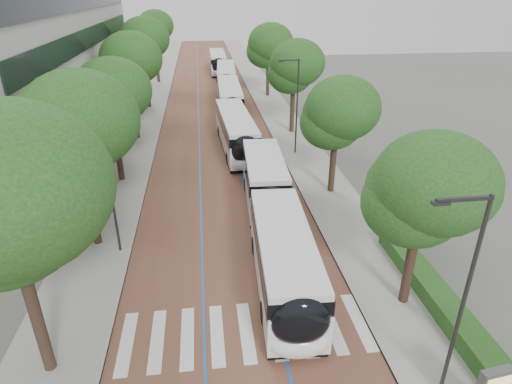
% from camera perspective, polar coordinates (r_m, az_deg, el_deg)
% --- Properties ---
extents(ground, '(160.00, 160.00, 0.00)m').
position_cam_1_polar(ground, '(18.57, -1.62, -20.34)').
color(ground, '#51544C').
rests_on(ground, ground).
extents(road, '(11.00, 140.00, 0.02)m').
position_cam_1_polar(road, '(54.51, -5.99, 11.44)').
color(road, brown).
rests_on(road, ground).
extents(sidewalk_left, '(4.00, 140.00, 0.12)m').
position_cam_1_polar(sidewalk_left, '(54.85, -13.99, 10.97)').
color(sidewalk_left, gray).
rests_on(sidewalk_left, ground).
extents(sidewalk_right, '(4.00, 140.00, 0.12)m').
position_cam_1_polar(sidewalk_right, '(55.16, 1.98, 11.78)').
color(sidewalk_right, gray).
rests_on(sidewalk_right, ground).
extents(kerb_left, '(0.20, 140.00, 0.14)m').
position_cam_1_polar(kerb_left, '(54.66, -11.98, 11.12)').
color(kerb_left, gray).
rests_on(kerb_left, ground).
extents(kerb_right, '(0.20, 140.00, 0.14)m').
position_cam_1_polar(kerb_right, '(54.90, -0.02, 11.73)').
color(kerb_right, gray).
rests_on(kerb_right, ground).
extents(zebra_crossing, '(10.55, 3.60, 0.01)m').
position_cam_1_polar(zebra_crossing, '(19.27, -1.31, -18.11)').
color(zebra_crossing, silver).
rests_on(zebra_crossing, ground).
extents(lane_line_left, '(0.12, 126.00, 0.01)m').
position_cam_1_polar(lane_line_left, '(54.49, -7.70, 11.36)').
color(lane_line_left, '#2256AC').
rests_on(lane_line_left, road).
extents(lane_line_right, '(0.12, 126.00, 0.01)m').
position_cam_1_polar(lane_line_right, '(54.56, -4.28, 11.53)').
color(lane_line_right, '#2256AC').
rests_on(lane_line_right, road).
extents(hedge, '(1.20, 14.00, 0.80)m').
position_cam_1_polar(hedge, '(20.86, 25.09, -15.24)').
color(hedge, '#1A4819').
rests_on(hedge, sidewalk_right).
extents(streetlight_near, '(1.82, 0.20, 8.00)m').
position_cam_1_polar(streetlight_near, '(15.18, 25.73, -11.57)').
color(streetlight_near, '#2B2B2D').
rests_on(streetlight_near, sidewalk_right).
extents(streetlight_far, '(1.82, 0.20, 8.00)m').
position_cam_1_polar(streetlight_far, '(36.70, 5.24, 12.17)').
color(streetlight_far, '#2B2B2D').
rests_on(streetlight_far, sidewalk_right).
extents(lamp_post_left, '(0.14, 0.14, 8.00)m').
position_cam_1_polar(lamp_post_left, '(23.33, -18.91, 0.90)').
color(lamp_post_left, '#2B2B2D').
rests_on(lamp_post_left, sidewalk_left).
extents(trees_left, '(6.45, 60.84, 9.97)m').
position_cam_1_polar(trees_left, '(35.85, -17.97, 14.37)').
color(trees_left, black).
rests_on(trees_left, ground).
extents(trees_right, '(5.87, 47.44, 8.74)m').
position_cam_1_polar(trees_right, '(39.52, 5.97, 14.81)').
color(trees_right, black).
rests_on(trees_right, ground).
extents(lead_bus, '(3.41, 18.50, 3.20)m').
position_cam_1_polar(lead_bus, '(23.84, 2.45, -3.80)').
color(lead_bus, black).
rests_on(lead_bus, ground).
extents(bus_queued_0, '(3.07, 12.50, 3.20)m').
position_cam_1_polar(bus_queued_0, '(38.30, -2.61, 7.87)').
color(bus_queued_0, white).
rests_on(bus_queued_0, ground).
extents(bus_queued_1, '(2.80, 12.45, 3.20)m').
position_cam_1_polar(bus_queued_1, '(50.46, -3.51, 12.25)').
color(bus_queued_1, white).
rests_on(bus_queued_1, ground).
extents(bus_queued_2, '(3.20, 12.52, 3.20)m').
position_cam_1_polar(bus_queued_2, '(62.79, -3.99, 14.92)').
color(bus_queued_2, white).
rests_on(bus_queued_2, ground).
extents(bus_queued_3, '(2.66, 12.42, 3.20)m').
position_cam_1_polar(bus_queued_3, '(76.42, -5.11, 16.83)').
color(bus_queued_3, white).
rests_on(bus_queued_3, ground).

